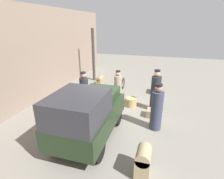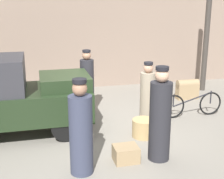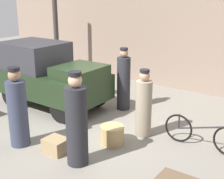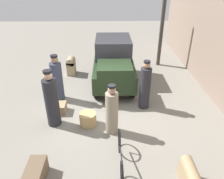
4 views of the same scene
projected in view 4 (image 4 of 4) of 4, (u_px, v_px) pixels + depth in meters
The scene contains 13 objects.
ground_plane at pixel (106, 110), 7.65m from camera, with size 30.00×30.00×0.00m, color gray.
canopy_pillar_left at pixel (161, 32), 10.49m from camera, with size 0.18×0.18×3.42m.
truck at pixel (113, 62), 9.05m from camera, with size 3.24×1.60×1.82m.
bicycle at pixel (121, 156), 5.35m from camera, with size 1.74×0.04×0.68m.
wicker_basket at pixel (88, 119), 6.88m from camera, with size 0.52×0.52×0.41m.
porter_with_bicycle at pixel (52, 101), 6.60m from camera, with size 0.42×0.42×1.86m.
porter_lifting_near_truck at pixel (145, 87), 7.47m from camera, with size 0.37×0.37×1.76m.
porter_carrying_trunk at pixel (57, 80), 7.97m from camera, with size 0.42×0.42×1.75m.
porter_standing_middle at pixel (112, 111), 6.33m from camera, with size 0.37×0.37×1.59m.
suitcase_small_leather at pixel (36, 173), 5.04m from camera, with size 0.73×0.40×0.43m.
suitcase_tan_flat at pixel (190, 176), 4.83m from camera, with size 0.70×0.28×0.63m.
trunk_large_brown at pixel (60, 108), 7.51m from camera, with size 0.47×0.40×0.31m.
trunk_barrel_dark at pixel (71, 65), 10.14m from camera, with size 0.56×0.37×0.80m.
Camera 4 is at (6.34, 0.06, 4.35)m, focal length 35.00 mm.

